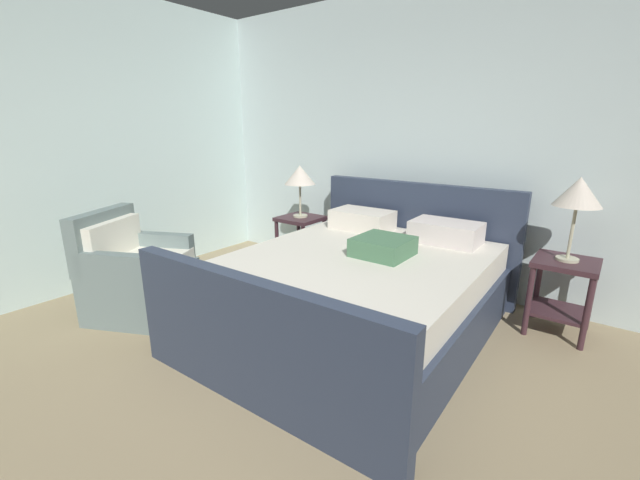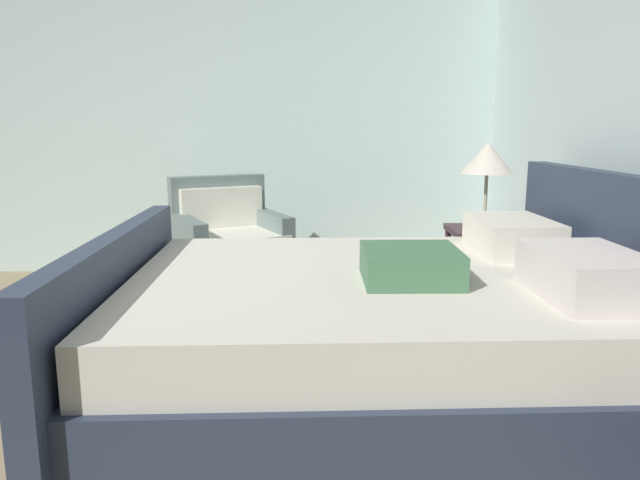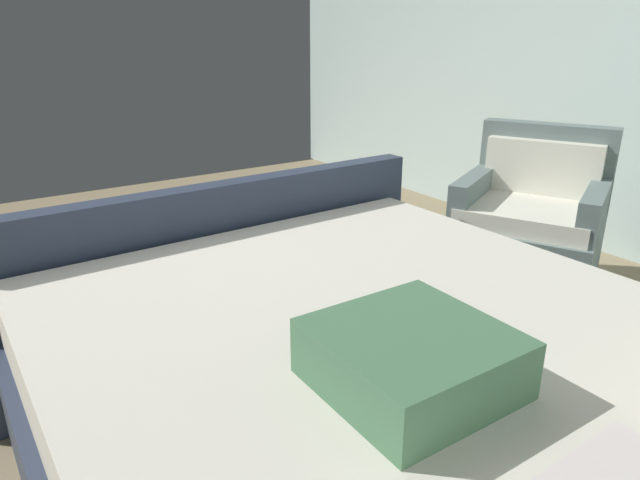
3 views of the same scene
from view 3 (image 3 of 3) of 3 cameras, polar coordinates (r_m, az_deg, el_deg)
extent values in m
cube|color=#968361|center=(2.95, -17.27, -9.04)|extent=(5.77, 5.72, 0.02)
cube|color=silver|center=(4.39, 22.39, 19.25)|extent=(0.12, 5.84, 2.83)
cube|color=#2C3549|center=(1.80, 7.90, -21.36)|extent=(1.85, 2.17, 0.40)
cube|color=#2C3549|center=(2.49, -9.59, -3.38)|extent=(1.94, 0.13, 0.80)
cube|color=silver|center=(1.61, 8.44, -13.06)|extent=(1.77, 2.11, 0.22)
cube|color=#46714F|center=(1.33, 9.14, -11.61)|extent=(0.40, 0.40, 0.14)
cube|color=slate|center=(3.35, 19.77, -1.54)|extent=(0.96, 0.96, 0.42)
cube|color=silver|center=(3.27, 20.31, 2.70)|extent=(0.88, 0.88, 0.10)
cube|color=slate|center=(3.52, 21.66, 6.94)|extent=(0.42, 0.70, 0.48)
cube|color=silver|center=(3.44, 21.35, 6.27)|extent=(0.35, 0.60, 0.36)
cube|color=slate|center=(3.31, 15.19, 4.58)|extent=(0.63, 0.37, 0.22)
cube|color=slate|center=(3.22, 25.82, 2.77)|extent=(0.63, 0.37, 0.22)
camera|label=1|loc=(3.54, -46.51, 17.68)|focal=22.83mm
camera|label=2|loc=(2.07, -86.03, -2.11)|focal=33.45mm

